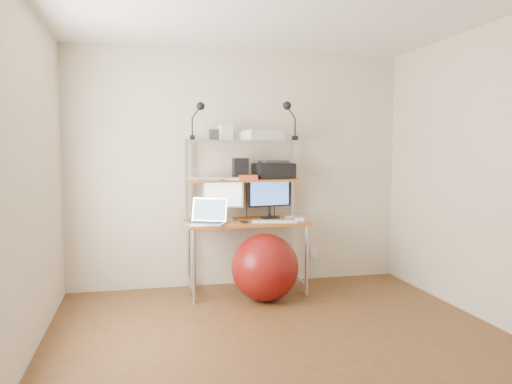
# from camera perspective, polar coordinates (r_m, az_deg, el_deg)

# --- Properties ---
(room) EXTENTS (3.60, 3.60, 3.60)m
(room) POSITION_cam_1_polar(r_m,az_deg,el_deg) (3.62, 3.57, 1.60)
(room) COLOR brown
(room) RESTS_ON ground
(computer_desk) EXTENTS (1.20, 0.60, 1.57)m
(computer_desk) POSITION_cam_1_polar(r_m,az_deg,el_deg) (5.09, -1.28, -0.77)
(computer_desk) COLOR #A95A21
(computer_desk) RESTS_ON ground
(desktop) EXTENTS (1.20, 0.60, 0.00)m
(desktop) POSITION_cam_1_polar(r_m,az_deg,el_deg) (5.06, -1.13, -3.27)
(desktop) COLOR #A95A21
(desktop) RESTS_ON computer_desk
(mid_shelf) EXTENTS (1.18, 0.34, 0.00)m
(mid_shelf) POSITION_cam_1_polar(r_m,az_deg,el_deg) (5.14, -1.44, 1.47)
(mid_shelf) COLOR #A95A21
(mid_shelf) RESTS_ON computer_desk
(top_shelf) EXTENTS (1.18, 0.34, 0.00)m
(top_shelf) POSITION_cam_1_polar(r_m,az_deg,el_deg) (5.14, -1.45, 5.93)
(top_shelf) COLOR #B7B6BC
(top_shelf) RESTS_ON computer_desk
(floor) EXTENTS (3.60, 3.60, 0.00)m
(floor) POSITION_cam_1_polar(r_m,az_deg,el_deg) (3.89, 3.47, -17.10)
(floor) COLOR brown
(floor) RESTS_ON ground
(wall_outlet) EXTENTS (0.08, 0.01, 0.12)m
(wall_outlet) POSITION_cam_1_polar(r_m,az_deg,el_deg) (5.69, 6.61, -6.88)
(wall_outlet) COLOR silver
(wall_outlet) RESTS_ON room
(monitor_silver) EXTENTS (0.42, 0.17, 0.47)m
(monitor_silver) POSITION_cam_1_polar(r_m,az_deg,el_deg) (5.08, -3.80, -0.41)
(monitor_silver) COLOR silver
(monitor_silver) RESTS_ON desktop
(monitor_black) EXTENTS (0.48, 0.16, 0.48)m
(monitor_black) POSITION_cam_1_polar(r_m,az_deg,el_deg) (5.22, 1.56, -0.37)
(monitor_black) COLOR black
(monitor_black) RESTS_ON desktop
(laptop) EXTENTS (0.44, 0.41, 0.31)m
(laptop) POSITION_cam_1_polar(r_m,az_deg,el_deg) (4.87, -5.49, -2.99)
(laptop) COLOR silver
(laptop) RESTS_ON desktop
(keyboard) EXTENTS (0.46, 0.23, 0.01)m
(keyboard) POSITION_cam_1_polar(r_m,az_deg,el_deg) (4.94, 2.13, -3.39)
(keyboard) COLOR silver
(keyboard) RESTS_ON desktop
(mouse) EXTENTS (0.11, 0.09, 0.03)m
(mouse) POSITION_cam_1_polar(r_m,az_deg,el_deg) (5.06, 4.99, -3.14)
(mouse) COLOR silver
(mouse) RESTS_ON desktop
(mac_mini) EXTENTS (0.20, 0.20, 0.04)m
(mac_mini) POSITION_cam_1_polar(r_m,az_deg,el_deg) (5.25, 4.14, -2.78)
(mac_mini) COLOR silver
(mac_mini) RESTS_ON desktop
(phone) EXTENTS (0.06, 0.12, 0.01)m
(phone) POSITION_cam_1_polar(r_m,az_deg,el_deg) (4.92, -1.36, -3.45)
(phone) COLOR black
(phone) RESTS_ON desktop
(printer) EXTENTS (0.44, 0.33, 0.19)m
(printer) POSITION_cam_1_polar(r_m,az_deg,el_deg) (5.25, 2.03, 2.50)
(printer) COLOR black
(printer) RESTS_ON mid_shelf
(nas_cube) EXTENTS (0.15, 0.15, 0.22)m
(nas_cube) POSITION_cam_1_polar(r_m,az_deg,el_deg) (5.15, -1.80, 2.68)
(nas_cube) COLOR black
(nas_cube) RESTS_ON mid_shelf
(red_box) EXTENTS (0.18, 0.12, 0.05)m
(red_box) POSITION_cam_1_polar(r_m,az_deg,el_deg) (5.04, -0.91, 1.68)
(red_box) COLOR #C6471F
(red_box) RESTS_ON mid_shelf
(scanner) EXTENTS (0.47, 0.38, 0.11)m
(scanner) POSITION_cam_1_polar(r_m,az_deg,el_deg) (5.18, 0.59, 6.49)
(scanner) COLOR silver
(scanner) RESTS_ON top_shelf
(box_white) EXTENTS (0.15, 0.13, 0.15)m
(box_white) POSITION_cam_1_polar(r_m,az_deg,el_deg) (5.08, -3.55, 6.78)
(box_white) COLOR silver
(box_white) RESTS_ON top_shelf
(box_grey) EXTENTS (0.11, 0.11, 0.11)m
(box_grey) POSITION_cam_1_polar(r_m,az_deg,el_deg) (5.10, -4.67, 6.53)
(box_grey) COLOR #2D2E30
(box_grey) RESTS_ON top_shelf
(clip_lamp_left) EXTENTS (0.15, 0.08, 0.37)m
(clip_lamp_left) POSITION_cam_1_polar(r_m,az_deg,el_deg) (4.97, -6.55, 9.04)
(clip_lamp_left) COLOR black
(clip_lamp_left) RESTS_ON top_shelf
(clip_lamp_right) EXTENTS (0.16, 0.09, 0.40)m
(clip_lamp_right) POSITION_cam_1_polar(r_m,az_deg,el_deg) (5.22, 3.77, 9.11)
(clip_lamp_right) COLOR black
(clip_lamp_right) RESTS_ON top_shelf
(exercise_ball) EXTENTS (0.65, 0.65, 0.65)m
(exercise_ball) POSITION_cam_1_polar(r_m,az_deg,el_deg) (4.85, 1.03, -8.62)
(exercise_ball) COLOR maroon
(exercise_ball) RESTS_ON floor
(paper_stack) EXTENTS (0.43, 0.41, 0.02)m
(paper_stack) POSITION_cam_1_polar(r_m,az_deg,el_deg) (5.08, -5.54, 1.54)
(paper_stack) COLOR white
(paper_stack) RESTS_ON mid_shelf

